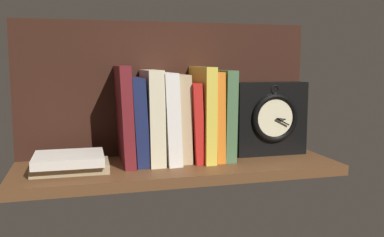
# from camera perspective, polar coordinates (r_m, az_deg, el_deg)

# --- Properties ---
(ground_plane) EXTENTS (0.80, 0.26, 0.03)m
(ground_plane) POSITION_cam_1_polar(r_m,az_deg,el_deg) (1.07, -1.86, -6.69)
(ground_plane) COLOR brown
(back_panel) EXTENTS (0.80, 0.01, 0.36)m
(back_panel) POSITION_cam_1_polar(r_m,az_deg,el_deg) (1.16, -3.34, 4.01)
(back_panel) COLOR black
(back_panel) RESTS_ON ground_plane
(book_maroon_dawkins) EXTENTS (0.04, 0.16, 0.24)m
(book_maroon_dawkins) POSITION_cam_1_polar(r_m,az_deg,el_deg) (1.06, -9.07, 0.44)
(book_maroon_dawkins) COLOR maroon
(book_maroon_dawkins) RESTS_ON ground_plane
(book_navy_bierce) EXTENTS (0.04, 0.15, 0.21)m
(book_navy_bierce) POSITION_cam_1_polar(r_m,az_deg,el_deg) (1.06, -7.34, -0.28)
(book_navy_bierce) COLOR #192147
(book_navy_bierce) RESTS_ON ground_plane
(book_cream_twain) EXTENTS (0.04, 0.16, 0.23)m
(book_cream_twain) POSITION_cam_1_polar(r_m,az_deg,el_deg) (1.07, -5.38, 0.28)
(book_cream_twain) COLOR beige
(book_cream_twain) RESTS_ON ground_plane
(book_white_catcher) EXTENTS (0.04, 0.17, 0.23)m
(book_white_catcher) POSITION_cam_1_polar(r_m,az_deg,el_deg) (1.08, -3.35, 0.16)
(book_white_catcher) COLOR silver
(book_white_catcher) RESTS_ON ground_plane
(book_tan_shortstories) EXTENTS (0.03, 0.12, 0.22)m
(book_tan_shortstories) POSITION_cam_1_polar(r_m,az_deg,el_deg) (1.08, -1.54, 0.10)
(book_tan_shortstories) COLOR tan
(book_tan_shortstories) RESTS_ON ground_plane
(book_red_requiem) EXTENTS (0.03, 0.15, 0.20)m
(book_red_requiem) POSITION_cam_1_polar(r_m,az_deg,el_deg) (1.09, -0.05, -0.37)
(book_red_requiem) COLOR red
(book_red_requiem) RESTS_ON ground_plane
(book_yellow_seinlanguage) EXTENTS (0.03, 0.17, 0.24)m
(book_yellow_seinlanguage) POSITION_cam_1_polar(r_m,az_deg,el_deg) (1.10, 1.37, 0.70)
(book_yellow_seinlanguage) COLOR gold
(book_yellow_seinlanguage) RESTS_ON ground_plane
(book_orange_pandolfini) EXTENTS (0.03, 0.15, 0.23)m
(book_orange_pandolfini) POSITION_cam_1_polar(r_m,az_deg,el_deg) (1.11, 2.76, 0.41)
(book_orange_pandolfini) COLOR orange
(book_orange_pandolfini) RESTS_ON ground_plane
(book_green_romantic) EXTENTS (0.03, 0.15, 0.23)m
(book_green_romantic) POSITION_cam_1_polar(r_m,az_deg,el_deg) (1.11, 4.14, 0.57)
(book_green_romantic) COLOR #476B44
(book_green_romantic) RESTS_ON ground_plane
(framed_clock) EXTENTS (0.20, 0.07, 0.20)m
(framed_clock) POSITION_cam_1_polar(r_m,az_deg,el_deg) (1.17, 10.46, 0.03)
(framed_clock) COLOR black
(framed_clock) RESTS_ON ground_plane
(book_stack_side) EXTENTS (0.18, 0.13, 0.04)m
(book_stack_side) POSITION_cam_1_polar(r_m,az_deg,el_deg) (1.02, -16.12, -5.71)
(book_stack_side) COLOR #9E8966
(book_stack_side) RESTS_ON ground_plane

